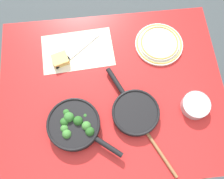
{
  "coord_description": "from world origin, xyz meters",
  "views": [
    {
      "loc": [
        0.04,
        0.41,
        1.9
      ],
      "look_at": [
        0.0,
        0.0,
        0.75
      ],
      "focal_mm": 40.0,
      "sensor_mm": 36.0,
      "label": 1
    }
  ],
  "objects_px": {
    "grater_knife": "(71,55)",
    "cheese_block": "(60,60)",
    "prep_bowl_steel": "(195,105)",
    "wooden_spoon": "(148,135)",
    "skillet_eggs": "(135,112)",
    "skillet_broccoli": "(75,125)",
    "dinner_plate_stack": "(159,44)"
  },
  "relations": [
    {
      "from": "grater_knife",
      "to": "cheese_block",
      "type": "xyz_separation_m",
      "value": [
        0.05,
        0.03,
        0.01
      ]
    },
    {
      "from": "cheese_block",
      "to": "prep_bowl_steel",
      "type": "height_order",
      "value": "prep_bowl_steel"
    },
    {
      "from": "grater_knife",
      "to": "wooden_spoon",
      "type": "bearing_deg",
      "value": -91.74
    },
    {
      "from": "prep_bowl_steel",
      "to": "skillet_eggs",
      "type": "bearing_deg",
      "value": 0.52
    },
    {
      "from": "grater_knife",
      "to": "prep_bowl_steel",
      "type": "bearing_deg",
      "value": -68.7
    },
    {
      "from": "skillet_broccoli",
      "to": "prep_bowl_steel",
      "type": "relative_size",
      "value": 2.54
    },
    {
      "from": "skillet_broccoli",
      "to": "grater_knife",
      "type": "distance_m",
      "value": 0.37
    },
    {
      "from": "cheese_block",
      "to": "prep_bowl_steel",
      "type": "relative_size",
      "value": 0.71
    },
    {
      "from": "skillet_eggs",
      "to": "dinner_plate_stack",
      "type": "height_order",
      "value": "skillet_eggs"
    },
    {
      "from": "wooden_spoon",
      "to": "prep_bowl_steel",
      "type": "bearing_deg",
      "value": -91.27
    },
    {
      "from": "grater_knife",
      "to": "prep_bowl_steel",
      "type": "xyz_separation_m",
      "value": [
        -0.58,
        0.34,
        0.01
      ]
    },
    {
      "from": "skillet_eggs",
      "to": "cheese_block",
      "type": "relative_size",
      "value": 3.79
    },
    {
      "from": "cheese_block",
      "to": "prep_bowl_steel",
      "type": "distance_m",
      "value": 0.71
    },
    {
      "from": "skillet_broccoli",
      "to": "grater_knife",
      "type": "height_order",
      "value": "skillet_broccoli"
    },
    {
      "from": "skillet_broccoli",
      "to": "skillet_eggs",
      "type": "distance_m",
      "value": 0.29
    },
    {
      "from": "skillet_eggs",
      "to": "grater_knife",
      "type": "height_order",
      "value": "skillet_eggs"
    },
    {
      "from": "skillet_broccoli",
      "to": "prep_bowl_steel",
      "type": "bearing_deg",
      "value": 41.79
    },
    {
      "from": "skillet_broccoli",
      "to": "wooden_spoon",
      "type": "bearing_deg",
      "value": 25.23
    },
    {
      "from": "cheese_block",
      "to": "grater_knife",
      "type": "bearing_deg",
      "value": -154.31
    },
    {
      "from": "skillet_broccoli",
      "to": "cheese_block",
      "type": "xyz_separation_m",
      "value": [
        0.06,
        -0.35,
        -0.01
      ]
    },
    {
      "from": "grater_knife",
      "to": "dinner_plate_stack",
      "type": "xyz_separation_m",
      "value": [
        -0.47,
        -0.02,
        0.0
      ]
    },
    {
      "from": "grater_knife",
      "to": "dinner_plate_stack",
      "type": "relative_size",
      "value": 0.97
    },
    {
      "from": "wooden_spoon",
      "to": "grater_knife",
      "type": "xyz_separation_m",
      "value": [
        0.34,
        -0.45,
        0.0
      ]
    },
    {
      "from": "cheese_block",
      "to": "prep_bowl_steel",
      "type": "xyz_separation_m",
      "value": [
        -0.64,
        0.31,
        0.0
      ]
    },
    {
      "from": "wooden_spoon",
      "to": "cheese_block",
      "type": "height_order",
      "value": "cheese_block"
    },
    {
      "from": "skillet_eggs",
      "to": "dinner_plate_stack",
      "type": "relative_size",
      "value": 1.41
    },
    {
      "from": "wooden_spoon",
      "to": "prep_bowl_steel",
      "type": "relative_size",
      "value": 2.5
    },
    {
      "from": "wooden_spoon",
      "to": "dinner_plate_stack",
      "type": "distance_m",
      "value": 0.49
    },
    {
      "from": "skillet_eggs",
      "to": "wooden_spoon",
      "type": "relative_size",
      "value": 1.07
    },
    {
      "from": "wooden_spoon",
      "to": "grater_knife",
      "type": "bearing_deg",
      "value": 10.64
    },
    {
      "from": "skillet_broccoli",
      "to": "dinner_plate_stack",
      "type": "height_order",
      "value": "skillet_broccoli"
    },
    {
      "from": "wooden_spoon",
      "to": "cheese_block",
      "type": "distance_m",
      "value": 0.58
    }
  ]
}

